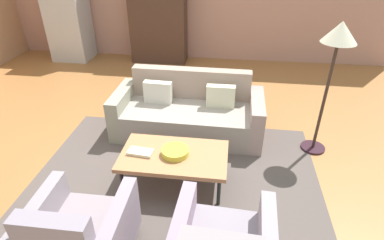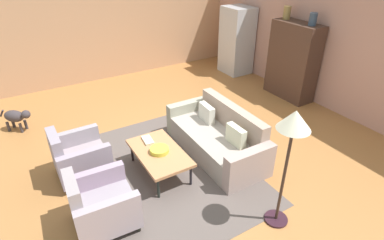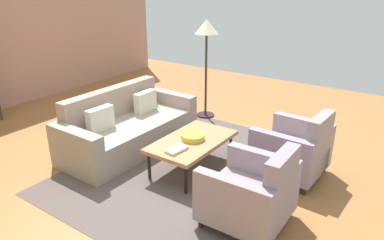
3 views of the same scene
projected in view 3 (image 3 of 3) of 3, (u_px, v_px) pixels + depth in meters
name	position (u px, v px, depth m)	size (l,w,h in m)	color
ground_plane	(141.00, 163.00, 4.98)	(10.38, 10.38, 0.00)	#A36B39
area_rug	(189.00, 167.00, 4.85)	(3.40, 2.60, 0.01)	#584D49
couch	(126.00, 129.00, 5.35)	(2.11, 0.93, 0.86)	gray
coffee_table	(192.00, 142.00, 4.69)	(1.20, 0.70, 0.42)	black
armchair_left	(253.00, 195.00, 3.62)	(0.81, 0.81, 0.88)	#351F1F
armchair_right	(296.00, 151.00, 4.54)	(0.84, 0.84, 0.88)	#321F1F
fruit_bowl	(193.00, 137.00, 4.67)	(0.31, 0.31, 0.07)	gold
book_stack	(177.00, 150.00, 4.36)	(0.29, 0.17, 0.03)	beige
floor_lamp	(207.00, 36.00, 6.13)	(0.40, 0.40, 1.72)	#2E1722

